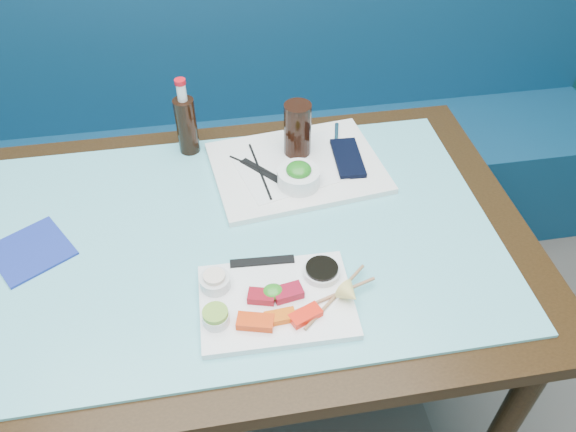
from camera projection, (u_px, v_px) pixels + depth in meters
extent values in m
cube|color=navy|center=(222.00, 191.00, 2.22)|extent=(3.00, 0.55, 0.45)
cube|color=navy|center=(207.00, 54.00, 2.04)|extent=(3.00, 0.12, 0.95)
cube|color=black|center=(232.00, 243.00, 1.32)|extent=(1.40, 0.90, 0.04)
cylinder|color=black|center=(506.00, 424.00, 1.39)|extent=(0.06, 0.06, 0.71)
cylinder|color=black|center=(33.00, 264.00, 1.77)|extent=(0.06, 0.06, 0.71)
cylinder|color=black|center=(410.00, 219.00, 1.92)|extent=(0.06, 0.06, 0.71)
cube|color=#68C6D0|center=(231.00, 236.00, 1.30)|extent=(1.22, 0.76, 0.01)
cube|color=white|center=(276.00, 301.00, 1.15)|extent=(0.32, 0.23, 0.02)
cube|color=red|center=(255.00, 322.00, 1.09)|extent=(0.08, 0.05, 0.02)
cube|color=#EB5809|center=(280.00, 317.00, 1.10)|extent=(0.06, 0.03, 0.01)
cube|color=#FF1E0A|center=(306.00, 315.00, 1.11)|extent=(0.07, 0.05, 0.02)
cube|color=maroon|center=(261.00, 296.00, 1.14)|extent=(0.06, 0.05, 0.02)
cube|color=maroon|center=(288.00, 293.00, 1.15)|extent=(0.06, 0.05, 0.02)
ellipsoid|color=#2C8E20|center=(273.00, 292.00, 1.14)|extent=(0.05, 0.05, 0.02)
cylinder|color=white|center=(216.00, 318.00, 1.10)|extent=(0.07, 0.07, 0.02)
cylinder|color=#7AAF38|center=(215.00, 313.00, 1.09)|extent=(0.06, 0.06, 0.01)
cylinder|color=silver|center=(215.00, 282.00, 1.16)|extent=(0.08, 0.08, 0.03)
cylinder|color=#F5DFC9|center=(214.00, 276.00, 1.15)|extent=(0.05, 0.05, 0.01)
cylinder|color=white|center=(322.00, 272.00, 1.19)|extent=(0.09, 0.09, 0.02)
cylinder|color=black|center=(322.00, 268.00, 1.18)|extent=(0.09, 0.09, 0.01)
cone|color=#FEE878|center=(350.00, 294.00, 1.13)|extent=(0.06, 0.06, 0.05)
cube|color=black|center=(262.00, 261.00, 1.22)|extent=(0.14, 0.03, 0.00)
cylinder|color=#A26D4C|center=(331.00, 297.00, 1.15)|extent=(0.20, 0.07, 0.01)
cylinder|color=#9C6E49|center=(335.00, 296.00, 1.15)|extent=(0.16, 0.14, 0.01)
cube|color=white|center=(297.00, 167.00, 1.46)|extent=(0.46, 0.37, 0.02)
cube|color=white|center=(297.00, 165.00, 1.46)|extent=(0.34, 0.28, 0.00)
cylinder|color=white|center=(299.00, 178.00, 1.39)|extent=(0.14, 0.14, 0.04)
ellipsoid|color=#20761B|center=(299.00, 170.00, 1.37)|extent=(0.08, 0.08, 0.03)
cylinder|color=black|center=(297.00, 129.00, 1.45)|extent=(0.09, 0.09, 0.15)
cube|color=black|center=(348.00, 158.00, 1.47)|extent=(0.08, 0.16, 0.01)
cylinder|color=white|center=(336.00, 135.00, 1.54)|extent=(0.04, 0.10, 0.01)
cylinder|color=black|center=(260.00, 171.00, 1.44)|extent=(0.03, 0.23, 0.01)
cylinder|color=black|center=(263.00, 170.00, 1.44)|extent=(0.16, 0.15, 0.01)
cube|color=black|center=(261.00, 171.00, 1.44)|extent=(0.10, 0.12, 0.00)
cylinder|color=black|center=(187.00, 126.00, 1.48)|extent=(0.07, 0.07, 0.16)
cylinder|color=white|center=(182.00, 92.00, 1.41)|extent=(0.03, 0.03, 0.05)
cylinder|color=red|center=(180.00, 82.00, 1.39)|extent=(0.03, 0.03, 0.01)
cube|color=navy|center=(31.00, 251.00, 1.26)|extent=(0.21, 0.21, 0.01)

